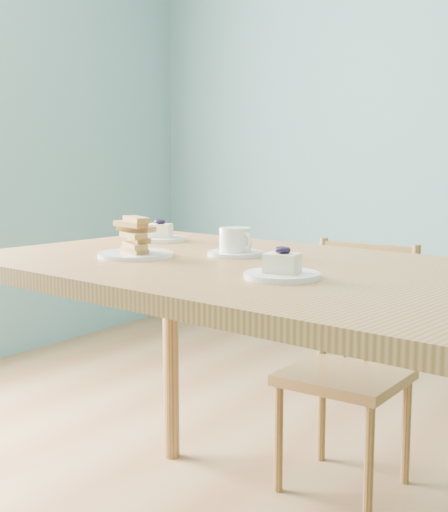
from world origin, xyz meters
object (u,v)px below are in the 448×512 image
object	(u,v)px
dining_chair	(350,364)
coffee_cup	(236,244)
cheesecake_plate_near	(282,270)
biscotti_plate	(136,243)
cheesecake_plate_far	(160,235)
dining_table	(262,297)

from	to	relation	value
dining_chair	coffee_cup	distance (m)	0.69
cheesecake_plate_near	coffee_cup	distance (m)	0.38
coffee_cup	biscotti_plate	bearing A→B (deg)	-123.50
coffee_cup	biscotti_plate	distance (m)	0.27
cheesecake_plate_far	dining_chair	bearing A→B (deg)	36.17
coffee_cup	biscotti_plate	xyz separation A→B (m)	(-0.21, -0.17, 0.00)
dining_table	dining_chair	bearing A→B (deg)	99.91
cheesecake_plate_far	coffee_cup	xyz separation A→B (m)	(0.39, -0.15, 0.01)
dining_table	biscotti_plate	size ratio (longest dim) A/B	8.01
biscotti_plate	cheesecake_plate_far	bearing A→B (deg)	119.35
dining_chair	cheesecake_plate_far	distance (m)	0.76
cheesecake_plate_far	coffee_cup	bearing A→B (deg)	-20.88
dining_table	cheesecake_plate_near	xyz separation A→B (m)	(0.14, -0.14, 0.10)
cheesecake_plate_far	dining_table	bearing A→B (deg)	-25.28
cheesecake_plate_far	coffee_cup	size ratio (longest dim) A/B	1.09
cheesecake_plate_near	cheesecake_plate_far	bearing A→B (deg)	149.50
dining_chair	coffee_cup	world-z (taller)	coffee_cup
cheesecake_plate_near	coffee_cup	world-z (taller)	coffee_cup
coffee_cup	biscotti_plate	world-z (taller)	biscotti_plate
dining_chair	coffee_cup	size ratio (longest dim) A/B	5.33
dining_chair	cheesecake_plate_far	world-z (taller)	cheesecake_plate_far
dining_table	cheesecake_plate_far	size ratio (longest dim) A/B	9.79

